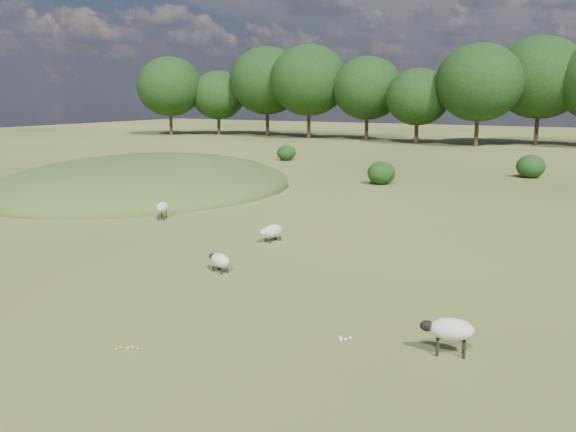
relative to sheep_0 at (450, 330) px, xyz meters
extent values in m
plane|color=#3D4B17|center=(-10.22, 23.74, -0.58)|extent=(160.00, 160.00, 0.00)
ellipsoid|color=#33561E|center=(-22.22, 15.74, -0.58)|extent=(16.00, 20.00, 4.00)
cylinder|color=black|center=(-53.18, 56.31, 1.31)|extent=(0.44, 0.44, 3.77)
ellipsoid|color=black|center=(-53.18, 56.31, 5.92)|extent=(8.81, 8.81, 7.93)
cylinder|color=black|center=(-47.84, 59.96, 0.98)|extent=(0.44, 0.44, 3.12)
ellipsoid|color=black|center=(-47.84, 59.96, 4.79)|extent=(7.28, 7.28, 6.55)
cylinder|color=black|center=(-40.76, 61.09, 1.52)|extent=(0.44, 0.44, 4.21)
ellipsoid|color=black|center=(-40.76, 61.09, 6.67)|extent=(9.83, 9.83, 8.84)
cylinder|color=black|center=(-33.65, 59.28, 1.51)|extent=(0.44, 0.44, 4.18)
ellipsoid|color=black|center=(-33.65, 59.28, 6.62)|extent=(9.75, 9.75, 8.78)
cylinder|color=black|center=(-26.15, 59.98, 1.22)|extent=(0.44, 0.44, 3.61)
ellipsoid|color=black|center=(-26.15, 59.98, 5.63)|extent=(8.41, 8.41, 7.57)
cylinder|color=black|center=(-19.03, 57.17, 0.93)|extent=(0.44, 0.44, 3.02)
ellipsoid|color=black|center=(-19.03, 57.17, 4.62)|extent=(7.04, 7.04, 6.34)
cylinder|color=black|center=(-12.30, 56.72, 1.37)|extent=(0.44, 0.44, 3.90)
ellipsoid|color=black|center=(-12.30, 56.72, 6.13)|extent=(9.09, 9.09, 8.18)
cylinder|color=black|center=(-6.97, 61.64, 1.53)|extent=(0.44, 0.44, 4.22)
ellipsoid|color=black|center=(-6.97, 61.64, 6.69)|extent=(9.85, 9.85, 8.86)
ellipsoid|color=black|center=(-10.76, 24.32, 0.13)|extent=(1.74, 1.74, 1.42)
ellipsoid|color=black|center=(-3.13, 32.10, 0.19)|extent=(1.89, 1.89, 1.54)
ellipsoid|color=black|center=(-22.90, 34.09, 0.07)|extent=(1.59, 1.59, 1.30)
ellipsoid|color=beige|center=(0.03, 0.01, 0.01)|extent=(1.05, 0.74, 0.49)
ellipsoid|color=black|center=(-0.46, -0.13, 0.04)|extent=(0.36, 0.30, 0.24)
cylinder|color=black|center=(-0.20, -0.18, -0.41)|extent=(0.07, 0.07, 0.35)
cylinder|color=black|center=(-0.26, 0.05, -0.41)|extent=(0.07, 0.07, 0.35)
cylinder|color=black|center=(0.33, -0.03, -0.41)|extent=(0.07, 0.07, 0.35)
cylinder|color=black|center=(0.27, 0.20, -0.41)|extent=(0.07, 0.07, 0.35)
ellipsoid|color=beige|center=(-8.75, 7.50, -0.17)|extent=(0.70, 1.03, 0.48)
ellipsoid|color=silver|center=(-8.87, 7.00, -0.13)|extent=(0.29, 0.35, 0.24)
cylinder|color=black|center=(-8.70, 7.20, -0.49)|extent=(0.07, 0.07, 0.18)
cylinder|color=black|center=(-8.92, 7.26, -0.49)|extent=(0.07, 0.07, 0.18)
cylinder|color=black|center=(-8.57, 7.73, -0.49)|extent=(0.07, 0.07, 0.18)
cylinder|color=black|center=(-8.80, 7.79, -0.49)|extent=(0.07, 0.07, 0.18)
ellipsoid|color=beige|center=(-15.26, 8.89, -0.03)|extent=(0.82, 1.01, 0.46)
ellipsoid|color=silver|center=(-15.48, 9.33, 0.01)|extent=(0.32, 0.36, 0.23)
cylinder|color=black|center=(-15.48, 9.08, -0.42)|extent=(0.07, 0.07, 0.33)
cylinder|color=black|center=(-15.28, 9.18, -0.42)|extent=(0.07, 0.07, 0.33)
cylinder|color=black|center=(-15.24, 8.61, -0.42)|extent=(0.07, 0.07, 0.33)
cylinder|color=black|center=(-15.04, 8.71, -0.42)|extent=(0.07, 0.07, 0.33)
ellipsoid|color=beige|center=(-8.06, 3.02, -0.20)|extent=(0.97, 0.78, 0.44)
ellipsoid|color=black|center=(-8.48, 3.21, -0.17)|extent=(0.34, 0.31, 0.22)
cylinder|color=black|center=(-8.33, 3.03, -0.50)|extent=(0.06, 0.06, 0.16)
cylinder|color=black|center=(-8.24, 3.22, -0.50)|extent=(0.06, 0.06, 0.16)
cylinder|color=black|center=(-7.87, 2.82, -0.50)|extent=(0.06, 0.06, 0.16)
cylinder|color=black|center=(-7.78, 3.01, -0.50)|extent=(0.06, 0.06, 0.16)
camera|label=1|loc=(3.24, -13.05, 4.95)|focal=40.00mm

